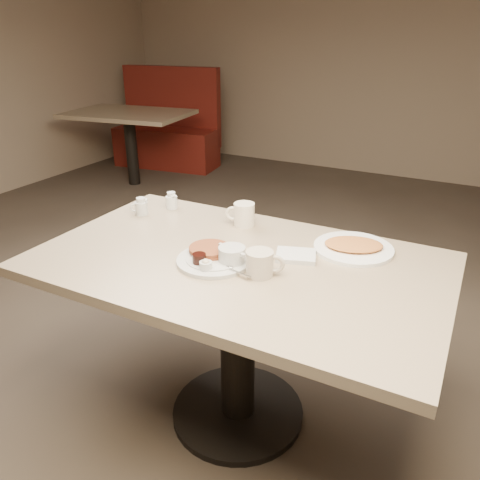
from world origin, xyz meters
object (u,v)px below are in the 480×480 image
at_px(creamer_left, 141,207).
at_px(booth_back_left, 165,132).
at_px(diner_table, 238,299).
at_px(main_plate, 217,257).
at_px(hash_plate, 353,247).
at_px(coffee_mug_near, 261,263).
at_px(creamer_right, 171,201).
at_px(coffee_mug_far, 243,214).

distance_m(creamer_left, booth_back_left, 3.58).
height_order(diner_table, main_plate, main_plate).
distance_m(diner_table, hash_plate, 0.49).
relative_size(coffee_mug_near, creamer_left, 1.82).
relative_size(hash_plate, booth_back_left, 0.25).
height_order(creamer_right, booth_back_left, booth_back_left).
distance_m(hash_plate, booth_back_left, 4.14).
bearing_deg(booth_back_left, creamer_left, -55.51).
xyz_separation_m(coffee_mug_near, booth_back_left, (-2.74, 3.20, -0.39)).
bearing_deg(main_plate, creamer_left, 154.73).
distance_m(diner_table, booth_back_left, 4.09).
height_order(main_plate, hash_plate, main_plate).
xyz_separation_m(coffee_mug_near, creamer_right, (-0.65, 0.40, -0.01)).
distance_m(diner_table, main_plate, 0.21).
bearing_deg(hash_plate, diner_table, -142.50).
relative_size(coffee_mug_far, creamer_left, 1.70).
xyz_separation_m(coffee_mug_far, creamer_left, (-0.47, -0.10, -0.01)).
height_order(hash_plate, booth_back_left, booth_back_left).
bearing_deg(creamer_left, diner_table, -18.54).
xyz_separation_m(diner_table, booth_back_left, (-2.62, 3.13, -0.17)).
relative_size(main_plate, coffee_mug_far, 2.63).
bearing_deg(coffee_mug_near, booth_back_left, 130.56).
xyz_separation_m(creamer_right, hash_plate, (0.88, -0.06, -0.02)).
distance_m(main_plate, coffee_mug_far, 0.37).
distance_m(coffee_mug_near, creamer_left, 0.78).
bearing_deg(hash_plate, coffee_mug_far, 176.77).
bearing_deg(main_plate, booth_back_left, 128.75).
relative_size(diner_table, booth_back_left, 0.97).
relative_size(coffee_mug_far, booth_back_left, 0.09).
height_order(coffee_mug_near, hash_plate, coffee_mug_near).
xyz_separation_m(diner_table, hash_plate, (0.36, 0.27, 0.18)).
height_order(coffee_mug_near, creamer_left, coffee_mug_near).
bearing_deg(booth_back_left, main_plate, -51.25).
relative_size(coffee_mug_near, creamer_right, 1.82).
relative_size(main_plate, creamer_right, 4.47).
height_order(main_plate, coffee_mug_near, coffee_mug_near).
xyz_separation_m(creamer_left, hash_plate, (0.96, 0.07, -0.02)).
relative_size(diner_table, creamer_left, 18.75).
height_order(coffee_mug_far, hash_plate, coffee_mug_far).
xyz_separation_m(coffee_mug_far, creamer_right, (-0.40, 0.03, -0.01)).
relative_size(diner_table, coffee_mug_near, 10.31).
xyz_separation_m(main_plate, creamer_right, (-0.47, 0.39, 0.01)).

